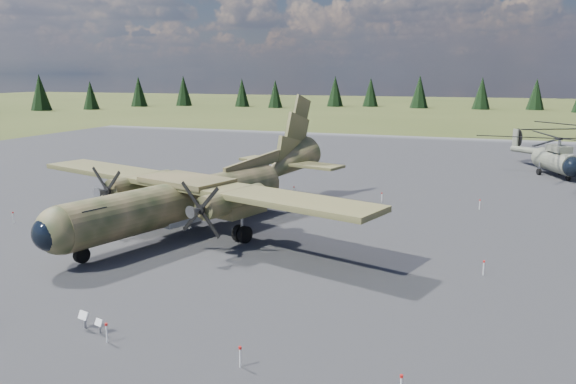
% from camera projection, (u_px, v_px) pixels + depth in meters
% --- Properties ---
extents(ground, '(500.00, 500.00, 0.00)m').
position_uv_depth(ground, '(214.00, 245.00, 36.22)').
color(ground, '#4F5425').
rests_on(ground, ground).
extents(apron, '(120.00, 120.00, 0.04)m').
position_uv_depth(apron, '(270.00, 210.00, 45.44)').
color(apron, slate).
rests_on(apron, ground).
extents(transport_plane, '(28.97, 25.83, 9.69)m').
position_uv_depth(transport_plane, '(198.00, 191.00, 39.45)').
color(transport_plane, '#364022').
rests_on(transport_plane, ground).
extents(helicopter_near, '(21.96, 21.96, 4.27)m').
position_uv_depth(helicopter_near, '(557.00, 149.00, 59.87)').
color(helicopter_near, slate).
rests_on(helicopter_near, ground).
extents(info_placard_left, '(0.55, 0.32, 0.81)m').
position_uv_depth(info_placard_left, '(84.00, 317.00, 24.25)').
color(info_placard_left, gray).
rests_on(info_placard_left, ground).
extents(info_placard_right, '(0.45, 0.28, 0.66)m').
position_uv_depth(info_placard_right, '(99.00, 324.00, 23.83)').
color(info_placard_right, gray).
rests_on(info_placard_right, ground).
extents(barrier_fence, '(33.12, 29.62, 0.85)m').
position_uv_depth(barrier_fence, '(206.00, 237.00, 36.19)').
color(barrier_fence, white).
rests_on(barrier_fence, ground).
extents(treeline, '(333.84, 331.16, 10.94)m').
position_uv_depth(treeline, '(262.00, 160.00, 40.36)').
color(treeline, black).
rests_on(treeline, ground).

